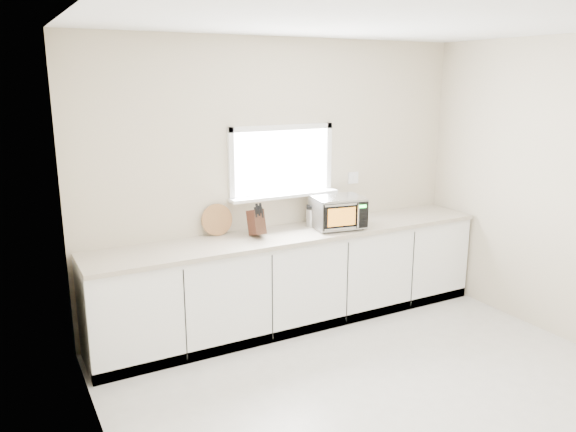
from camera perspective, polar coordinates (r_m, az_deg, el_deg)
ground at (r=4.38m, az=12.22°, el=-18.63°), size 4.00×4.00×0.00m
back_wall at (r=5.45m, az=-0.74°, el=3.63°), size 4.00×0.17×2.70m
cabinets at (r=5.44m, az=0.74°, el=-6.48°), size 3.92×0.60×0.88m
countertop at (r=5.29m, az=0.81°, el=-1.84°), size 3.92×0.64×0.04m
microwave at (r=5.41m, az=5.12°, el=0.43°), size 0.52×0.45×0.31m
knife_block at (r=5.11m, az=-3.23°, el=-0.60°), size 0.11×0.22×0.32m
cutting_board at (r=5.18m, az=-7.23°, el=-0.38°), size 0.29×0.07×0.29m
coffee_grinder at (r=5.47m, az=2.49°, el=0.04°), size 0.15×0.15×0.21m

